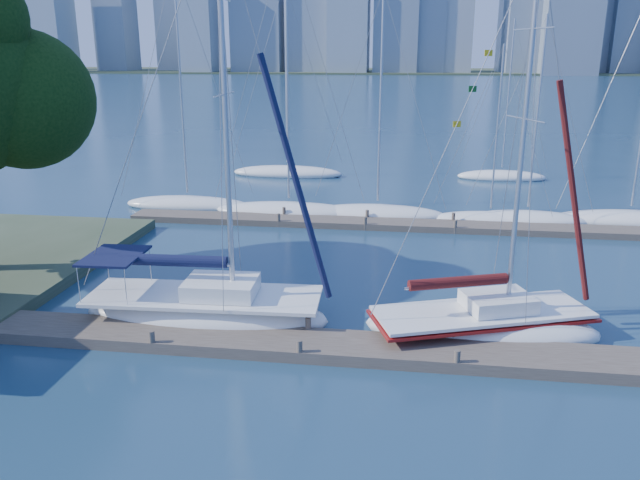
# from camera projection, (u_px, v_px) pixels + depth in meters

# --- Properties ---
(ground) EXTENTS (700.00, 700.00, 0.00)m
(ground) POSITION_uv_depth(u_px,v_px,m) (304.00, 350.00, 21.13)
(ground) COLOR #162E47
(ground) RESTS_ON ground
(near_dock) EXTENTS (26.00, 2.00, 0.40)m
(near_dock) POSITION_uv_depth(u_px,v_px,m) (304.00, 345.00, 21.08)
(near_dock) COLOR #4A3F36
(near_dock) RESTS_ON ground
(far_dock) EXTENTS (30.00, 1.80, 0.36)m
(far_dock) POSITION_uv_depth(u_px,v_px,m) (383.00, 224.00, 35.98)
(far_dock) COLOR #4A3F36
(far_dock) RESTS_ON ground
(far_shore) EXTENTS (800.00, 100.00, 1.50)m
(far_shore) POSITION_uv_depth(u_px,v_px,m) (404.00, 72.00, 324.51)
(far_shore) COLOR #38472D
(far_shore) RESTS_ON ground
(sailboat_navy) EXTENTS (9.38, 3.41, 14.93)m
(sailboat_navy) POSITION_uv_depth(u_px,v_px,m) (204.00, 294.00, 23.07)
(sailboat_navy) COLOR white
(sailboat_navy) RESTS_ON ground
(sailboat_maroon) EXTENTS (8.61, 5.31, 13.63)m
(sailboat_maroon) POSITION_uv_depth(u_px,v_px,m) (483.00, 307.00, 21.95)
(sailboat_maroon) COLOR white
(sailboat_maroon) RESTS_ON ground
(bg_boat_0) EXTENTS (8.63, 4.23, 15.12)m
(bg_boat_0) POSITION_uv_depth(u_px,v_px,m) (188.00, 204.00, 40.38)
(bg_boat_0) COLOR white
(bg_boat_0) RESTS_ON ground
(bg_boat_1) EXTENTS (9.38, 2.95, 16.29)m
(bg_boat_1) POSITION_uv_depth(u_px,v_px,m) (289.00, 211.00, 38.56)
(bg_boat_1) COLOR white
(bg_boat_1) RESTS_ON ground
(bg_boat_2) EXTENTS (8.72, 4.83, 13.46)m
(bg_boat_2) POSITION_uv_depth(u_px,v_px,m) (377.00, 214.00, 37.93)
(bg_boat_2) COLOR white
(bg_boat_2) RESTS_ON ground
(bg_boat_3) EXTENTS (7.19, 4.20, 10.45)m
(bg_boat_3) POSITION_uv_depth(u_px,v_px,m) (490.00, 219.00, 36.81)
(bg_boat_3) COLOR white
(bg_boat_3) RESTS_ON ground
(bg_boat_4) EXTENTS (7.29, 3.03, 12.05)m
(bg_boat_4) POSITION_uv_depth(u_px,v_px,m) (527.00, 219.00, 36.67)
(bg_boat_4) COLOR white
(bg_boat_4) RESTS_ON ground
(bg_boat_5) EXTENTS (9.32, 4.23, 15.29)m
(bg_boat_5) POSITION_uv_depth(u_px,v_px,m) (630.00, 220.00, 36.44)
(bg_boat_5) COLOR white
(bg_boat_5) RESTS_ON ground
(bg_boat_6) EXTENTS (9.31, 4.20, 15.18)m
(bg_boat_6) POSITION_uv_depth(u_px,v_px,m) (287.00, 172.00, 50.94)
(bg_boat_6) COLOR white
(bg_boat_6) RESTS_ON ground
(bg_boat_7) EXTENTS (6.90, 2.20, 12.46)m
(bg_boat_7) POSITION_uv_depth(u_px,v_px,m) (501.00, 176.00, 49.55)
(bg_boat_7) COLOR white
(bg_boat_7) RESTS_ON ground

